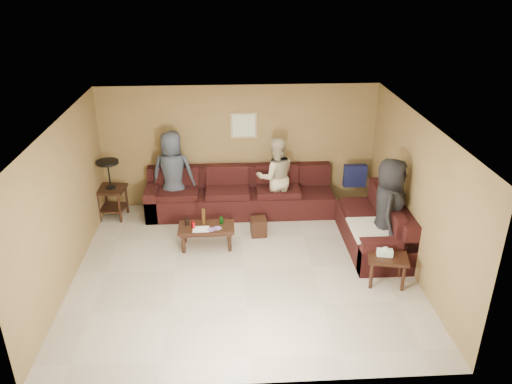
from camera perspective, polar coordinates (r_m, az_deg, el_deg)
room at (r=7.60m, az=-1.51°, el=1.80°), size 5.60×5.50×2.50m
sectional_sofa at (r=9.59m, az=3.14°, el=-1.90°), size 4.65×2.90×0.97m
coffee_table at (r=8.85m, az=-5.72°, el=-4.24°), size 0.99×0.50×0.69m
end_table_left at (r=10.10m, az=-16.25°, el=0.41°), size 0.60×0.60×1.20m
side_table_right at (r=8.09m, az=14.75°, el=-7.44°), size 0.69×0.60×0.64m
waste_bin at (r=9.26m, az=0.29°, el=-4.00°), size 0.30×0.30×0.34m
wall_art at (r=9.92m, az=-1.42°, el=7.62°), size 0.52×0.04×0.52m
person_left at (r=9.90m, az=-9.46°, el=2.07°), size 0.89×0.62×1.72m
person_middle at (r=9.79m, az=2.24°, el=1.75°), size 0.85×0.70×1.60m
person_right at (r=8.60m, az=14.86°, el=-1.89°), size 0.82×1.01×1.78m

